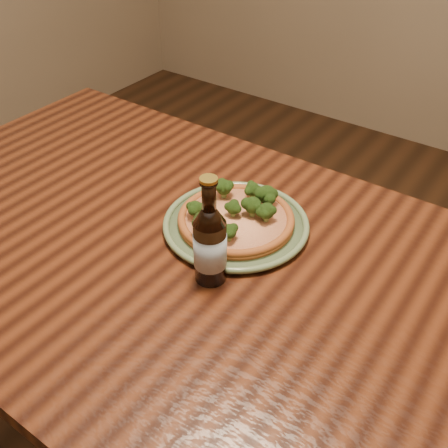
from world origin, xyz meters
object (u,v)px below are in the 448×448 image
Objects in this scene: plate at (236,224)px; pizza at (236,217)px; beer_bottle at (210,244)px; table at (197,286)px.

plate is 0.02m from pizza.
beer_bottle is (0.05, -0.16, 0.07)m from plate.
beer_bottle is at bearing -30.61° from table.
pizza is (0.02, 0.12, 0.12)m from table.
plate is (0.02, 0.12, 0.10)m from table.
beer_bottle reaches higher than table.
pizza is 0.17m from beer_bottle.
pizza is (-0.00, 0.00, 0.02)m from plate.
plate reaches higher than table.
beer_bottle reaches higher than pizza.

